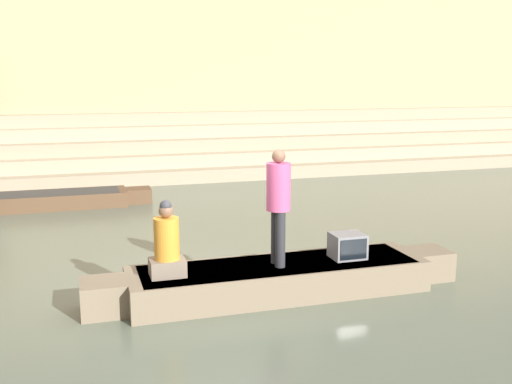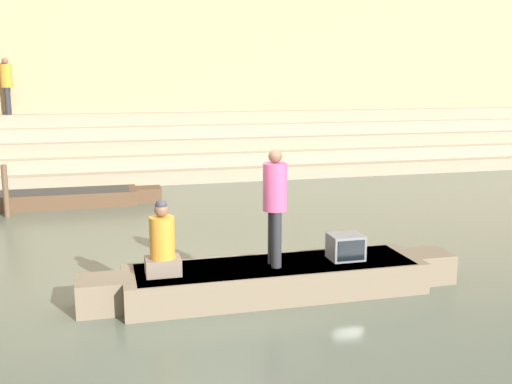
{
  "view_description": "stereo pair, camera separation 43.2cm",
  "coord_description": "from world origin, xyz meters",
  "px_view_note": "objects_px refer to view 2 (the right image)",
  "views": [
    {
      "loc": [
        -1.84,
        -8.8,
        3.3
      ],
      "look_at": [
        1.07,
        0.68,
        1.38
      ],
      "focal_mm": 42.0,
      "sensor_mm": 36.0,
      "label": 1
    },
    {
      "loc": [
        -1.43,
        -8.92,
        3.3
      ],
      "look_at": [
        1.07,
        0.68,
        1.38
      ],
      "focal_mm": 42.0,
      "sensor_mm": 36.0,
      "label": 2
    }
  ],
  "objects_px": {
    "tv_set": "(346,247)",
    "mooring_post": "(6,191)",
    "person_on_steps": "(7,82)",
    "person_standing": "(275,200)",
    "person_rowing": "(162,245)",
    "rowboat_main": "(276,278)",
    "moored_boat_shore": "(45,199)"
  },
  "relations": [
    {
      "from": "person_standing",
      "to": "person_on_steps",
      "type": "height_order",
      "value": "person_on_steps"
    },
    {
      "from": "mooring_post",
      "to": "tv_set",
      "type": "bearing_deg",
      "value": -48.05
    },
    {
      "from": "rowboat_main",
      "to": "person_on_steps",
      "type": "xyz_separation_m",
      "value": [
        -5.33,
        12.39,
        2.86
      ]
    },
    {
      "from": "rowboat_main",
      "to": "mooring_post",
      "type": "bearing_deg",
      "value": 126.38
    },
    {
      "from": "person_standing",
      "to": "mooring_post",
      "type": "distance_m",
      "value": 8.12
    },
    {
      "from": "person_on_steps",
      "to": "rowboat_main",
      "type": "bearing_deg",
      "value": -106.21
    },
    {
      "from": "person_on_steps",
      "to": "person_rowing",
      "type": "bearing_deg",
      "value": -113.25
    },
    {
      "from": "person_on_steps",
      "to": "mooring_post",
      "type": "bearing_deg",
      "value": -123.73
    },
    {
      "from": "tv_set",
      "to": "mooring_post",
      "type": "xyz_separation_m",
      "value": [
        -5.88,
        6.54,
        -0.05
      ]
    },
    {
      "from": "person_on_steps",
      "to": "person_standing",
      "type": "bearing_deg",
      "value": -106.38
    },
    {
      "from": "person_standing",
      "to": "person_rowing",
      "type": "relative_size",
      "value": 1.59
    },
    {
      "from": "moored_boat_shore",
      "to": "mooring_post",
      "type": "bearing_deg",
      "value": -127.09
    },
    {
      "from": "tv_set",
      "to": "moored_boat_shore",
      "type": "distance_m",
      "value": 9.13
    },
    {
      "from": "moored_boat_shore",
      "to": "mooring_post",
      "type": "distance_m",
      "value": 1.35
    },
    {
      "from": "person_rowing",
      "to": "tv_set",
      "type": "relative_size",
      "value": 2.14
    },
    {
      "from": "mooring_post",
      "to": "person_standing",
      "type": "bearing_deg",
      "value": -54.31
    },
    {
      "from": "rowboat_main",
      "to": "person_standing",
      "type": "bearing_deg",
      "value": -128.34
    },
    {
      "from": "person_rowing",
      "to": "person_standing",
      "type": "bearing_deg",
      "value": -16.87
    },
    {
      "from": "person_standing",
      "to": "tv_set",
      "type": "xyz_separation_m",
      "value": [
        1.17,
        0.02,
        -0.82
      ]
    },
    {
      "from": "person_standing",
      "to": "moored_boat_shore",
      "type": "height_order",
      "value": "person_standing"
    },
    {
      "from": "rowboat_main",
      "to": "person_on_steps",
      "type": "bearing_deg",
      "value": 113.65
    },
    {
      "from": "person_rowing",
      "to": "tv_set",
      "type": "xyz_separation_m",
      "value": [
        2.85,
        0.02,
        -0.24
      ]
    },
    {
      "from": "rowboat_main",
      "to": "mooring_post",
      "type": "xyz_separation_m",
      "value": [
        -4.74,
        6.52,
        0.38
      ]
    },
    {
      "from": "moored_boat_shore",
      "to": "person_on_steps",
      "type": "relative_size",
      "value": 3.3
    },
    {
      "from": "person_standing",
      "to": "person_rowing",
      "type": "bearing_deg",
      "value": 163.74
    },
    {
      "from": "tv_set",
      "to": "mooring_post",
      "type": "distance_m",
      "value": 8.79
    },
    {
      "from": "person_standing",
      "to": "person_rowing",
      "type": "xyz_separation_m",
      "value": [
        -1.68,
        -0.01,
        -0.58
      ]
    },
    {
      "from": "rowboat_main",
      "to": "tv_set",
      "type": "distance_m",
      "value": 1.21
    },
    {
      "from": "person_standing",
      "to": "person_rowing",
      "type": "distance_m",
      "value": 1.78
    },
    {
      "from": "mooring_post",
      "to": "rowboat_main",
      "type": "bearing_deg",
      "value": -53.99
    },
    {
      "from": "person_rowing",
      "to": "moored_boat_shore",
      "type": "distance_m",
      "value": 7.94
    },
    {
      "from": "person_rowing",
      "to": "person_on_steps",
      "type": "xyz_separation_m",
      "value": [
        -3.62,
        12.43,
        2.19
      ]
    }
  ]
}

